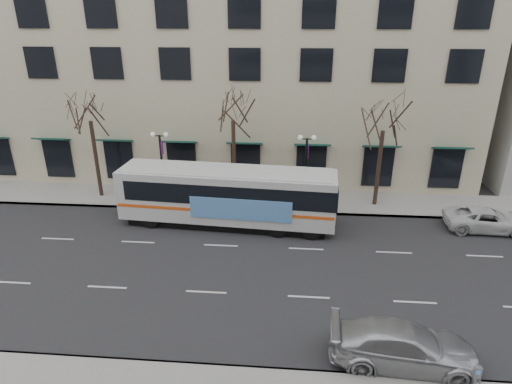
# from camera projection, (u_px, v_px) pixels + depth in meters

# --- Properties ---
(ground) EXTENTS (160.00, 160.00, 0.00)m
(ground) POSITION_uv_depth(u_px,v_px,m) (214.00, 267.00, 23.04)
(ground) COLOR black
(ground) RESTS_ON ground
(sidewalk_far) EXTENTS (80.00, 4.00, 0.15)m
(sidewalk_far) POSITION_uv_depth(u_px,v_px,m) (304.00, 201.00, 30.93)
(sidewalk_far) COLOR gray
(sidewalk_far) RESTS_ON ground
(building_hotel) EXTENTS (40.00, 20.00, 24.00)m
(building_hotel) POSITION_uv_depth(u_px,v_px,m) (227.00, 22.00, 37.94)
(building_hotel) COLOR #C0B592
(building_hotel) RESTS_ON ground
(tree_far_left) EXTENTS (3.60, 3.60, 8.34)m
(tree_far_left) POSITION_uv_depth(u_px,v_px,m) (88.00, 107.00, 29.33)
(tree_far_left) COLOR black
(tree_far_left) RESTS_ON ground
(tree_far_mid) EXTENTS (3.60, 3.60, 8.55)m
(tree_far_mid) POSITION_uv_depth(u_px,v_px,m) (233.00, 107.00, 28.50)
(tree_far_mid) COLOR black
(tree_far_mid) RESTS_ON ground
(tree_far_right) EXTENTS (3.60, 3.60, 8.06)m
(tree_far_right) POSITION_uv_depth(u_px,v_px,m) (385.00, 116.00, 27.94)
(tree_far_right) COLOR black
(tree_far_right) RESTS_ON ground
(lamp_post_left) EXTENTS (1.22, 0.45, 5.21)m
(lamp_post_left) POSITION_uv_depth(u_px,v_px,m) (162.00, 164.00, 29.84)
(lamp_post_left) COLOR black
(lamp_post_left) RESTS_ON ground
(lamp_post_right) EXTENTS (1.22, 0.45, 5.21)m
(lamp_post_right) POSITION_uv_depth(u_px,v_px,m) (306.00, 168.00, 29.09)
(lamp_post_right) COLOR black
(lamp_post_right) RESTS_ON ground
(city_bus) EXTENTS (13.84, 3.96, 3.70)m
(city_bus) POSITION_uv_depth(u_px,v_px,m) (229.00, 195.00, 27.03)
(city_bus) COLOR silver
(city_bus) RESTS_ON ground
(silver_car) EXTENTS (5.80, 2.67, 1.64)m
(silver_car) POSITION_uv_depth(u_px,v_px,m) (404.00, 346.00, 16.39)
(silver_car) COLOR #B9BBC1
(silver_car) RESTS_ON ground
(white_pickup) EXTENTS (5.19, 2.57, 1.42)m
(white_pickup) POSITION_uv_depth(u_px,v_px,m) (487.00, 219.00, 26.76)
(white_pickup) COLOR silver
(white_pickup) RESTS_ON ground
(pay_station) EXTENTS (0.27, 0.19, 1.16)m
(pay_station) POSITION_uv_depth(u_px,v_px,m) (477.00, 374.00, 14.86)
(pay_station) COLOR slate
(pay_station) RESTS_ON sidewalk_near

